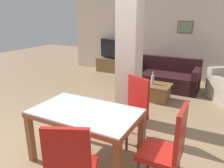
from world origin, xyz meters
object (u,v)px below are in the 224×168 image
at_px(tv_screen, 110,49).
at_px(tv_stand, 110,65).
at_px(dining_chair_head_right, 168,146).
at_px(bottle, 153,79).
at_px(dining_table, 86,122).
at_px(coffee_table, 156,92).
at_px(dining_chair_far_right, 132,108).
at_px(sofa, 163,77).
at_px(dining_chair_near_right, 71,166).

bearing_deg(tv_screen, tv_stand, -0.00).
height_order(dining_chair_head_right, tv_screen, tv_screen).
bearing_deg(bottle, dining_table, -92.13).
bearing_deg(tv_stand, dining_chair_head_right, -54.95).
relative_size(bottle, tv_stand, 0.32).
distance_m(tv_stand, tv_screen, 0.56).
relative_size(dining_table, coffee_table, 2.23).
distance_m(dining_chair_head_right, tv_screen, 5.50).
distance_m(dining_chair_head_right, coffee_table, 2.82).
relative_size(dining_table, dining_chair_head_right, 1.37).
bearing_deg(coffee_table, tv_stand, 140.57).
relative_size(dining_table, dining_chair_far_right, 1.37).
relative_size(tv_stand, tv_screen, 1.03).
bearing_deg(dining_chair_head_right, tv_screen, 35.05).
xyz_separation_m(coffee_table, bottle, (-0.11, -0.00, 0.30)).
distance_m(sofa, tv_screen, 2.35).
bearing_deg(dining_chair_head_right, sofa, 15.49).
distance_m(dining_chair_head_right, sofa, 3.82).
bearing_deg(dining_chair_near_right, sofa, 68.70).
bearing_deg(tv_stand, coffee_table, -39.43).
distance_m(dining_table, dining_chair_near_right, 0.86).
xyz_separation_m(coffee_table, tv_screen, (-2.25, 1.85, 0.60)).
height_order(dining_chair_head_right, tv_stand, dining_chair_head_right).
bearing_deg(bottle, dining_chair_far_right, -82.09).
distance_m(dining_table, sofa, 3.69).
height_order(dining_chair_far_right, coffee_table, dining_chair_far_right).
xyz_separation_m(sofa, tv_screen, (-2.14, 0.83, 0.51)).
relative_size(coffee_table, bottle, 2.15).
bearing_deg(sofa, bottle, 89.82).
height_order(dining_chair_head_right, bottle, dining_chair_head_right).
height_order(bottle, tv_screen, tv_screen).
xyz_separation_m(sofa, coffee_table, (0.11, -1.02, -0.09)).
bearing_deg(coffee_table, dining_chair_head_right, -71.10).
relative_size(dining_chair_head_right, tv_screen, 1.16).
height_order(dining_chair_far_right, dining_chair_head_right, same).
distance_m(dining_chair_head_right, tv_stand, 5.51).
bearing_deg(dining_chair_near_right, tv_screen, 89.81).
distance_m(dining_chair_far_right, tv_screen, 4.43).
relative_size(dining_chair_head_right, bottle, 3.50).
distance_m(dining_chair_near_right, dining_chair_head_right, 1.09).
relative_size(dining_chair_far_right, dining_chair_head_right, 1.00).
xyz_separation_m(dining_chair_near_right, tv_screen, (-2.40, 5.28, 0.24)).
bearing_deg(dining_chair_near_right, dining_table, 90.00).
xyz_separation_m(dining_table, sofa, (0.10, 3.67, -0.30)).
bearing_deg(tv_stand, sofa, -21.16).
distance_m(dining_chair_head_right, bottle, 2.84).
distance_m(dining_chair_far_right, coffee_table, 1.91).
bearing_deg(dining_chair_far_right, sofa, -60.24).
relative_size(dining_table, dining_chair_near_right, 1.37).
bearing_deg(dining_table, dining_chair_near_right, -65.40).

